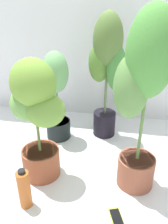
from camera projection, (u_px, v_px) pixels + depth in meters
ground_plane at (91, 168)px, 1.68m from camera, size 8.00×8.00×0.00m
mylar_back_wall at (108, 10)px, 1.97m from camera, size 3.20×0.01×2.00m
potted_plant_front_right at (142, 91)px, 1.26m from camera, size 0.37×0.36×1.11m
potted_plant_back_left at (55, 91)px, 1.87m from camera, size 0.32×0.28×0.75m
potted_plant_back_center at (107, 66)px, 1.81m from camera, size 0.36×0.32×1.03m
potted_plant_front_left at (37, 114)px, 1.42m from camera, size 0.39×0.31×0.82m
cell_phone at (117, 218)px, 1.31m from camera, size 0.12×0.16×0.01m
nutrient_bottle at (24, 189)px, 1.34m from camera, size 0.07×0.07×0.27m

